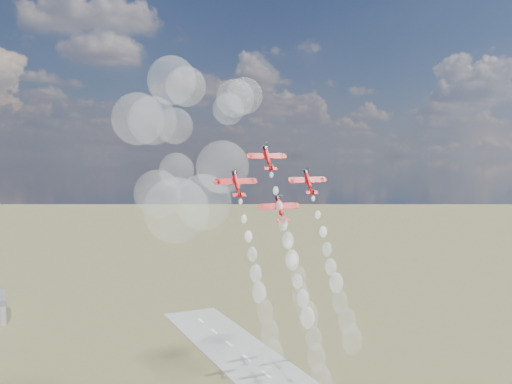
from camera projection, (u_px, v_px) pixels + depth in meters
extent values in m
cylinder|color=red|center=(267.00, 156.00, 169.58)|extent=(1.38, 3.70, 5.15)
cylinder|color=black|center=(265.00, 148.00, 170.64)|extent=(1.58, 1.86, 1.63)
cube|color=red|center=(267.00, 156.00, 169.98)|extent=(12.03, 1.15, 1.83)
cube|color=white|center=(257.00, 156.00, 168.69)|extent=(4.73, 0.29, 0.49)
cube|color=white|center=(276.00, 156.00, 171.46)|extent=(4.73, 0.29, 0.49)
cube|color=red|center=(271.00, 168.00, 167.77)|extent=(4.34, 0.63, 1.01)
cube|color=red|center=(272.00, 168.00, 167.08)|extent=(0.14, 2.09, 1.94)
ellipsoid|color=silver|center=(268.00, 156.00, 169.10)|extent=(1.08, 2.04, 2.61)
cone|color=red|center=(270.00, 166.00, 168.15)|extent=(1.38, 2.45, 2.91)
cylinder|color=red|center=(236.00, 182.00, 160.98)|extent=(1.38, 3.70, 5.15)
cylinder|color=black|center=(235.00, 173.00, 162.04)|extent=(1.58, 1.86, 1.63)
cube|color=red|center=(236.00, 181.00, 161.38)|extent=(12.03, 1.15, 1.83)
cube|color=white|center=(225.00, 182.00, 160.09)|extent=(4.73, 0.29, 0.49)
cube|color=white|center=(246.00, 181.00, 162.86)|extent=(4.73, 0.29, 0.49)
cube|color=red|center=(239.00, 195.00, 159.17)|extent=(4.34, 0.63, 1.01)
cube|color=red|center=(240.00, 194.00, 158.48)|extent=(0.14, 2.09, 1.94)
ellipsoid|color=silver|center=(237.00, 181.00, 160.50)|extent=(1.08, 2.04, 2.61)
cone|color=red|center=(239.00, 193.00, 159.55)|extent=(1.38, 2.45, 2.91)
cylinder|color=red|center=(308.00, 180.00, 171.55)|extent=(1.38, 3.70, 5.15)
cylinder|color=black|center=(306.00, 172.00, 172.60)|extent=(1.58, 1.86, 1.63)
cube|color=red|center=(308.00, 180.00, 171.94)|extent=(12.03, 1.15, 1.83)
cube|color=white|center=(298.00, 180.00, 170.66)|extent=(4.73, 0.29, 0.49)
cube|color=white|center=(316.00, 180.00, 173.43)|extent=(4.73, 0.29, 0.49)
cube|color=red|center=(312.00, 192.00, 169.73)|extent=(4.34, 0.63, 1.01)
cube|color=red|center=(313.00, 192.00, 169.05)|extent=(0.14, 2.09, 1.94)
ellipsoid|color=silver|center=(309.00, 180.00, 171.06)|extent=(1.08, 2.04, 2.61)
cone|color=red|center=(311.00, 190.00, 170.11)|extent=(1.38, 2.45, 2.91)
cylinder|color=red|center=(280.00, 207.00, 162.95)|extent=(1.38, 3.70, 5.15)
cylinder|color=black|center=(278.00, 198.00, 164.00)|extent=(1.58, 1.86, 1.63)
cube|color=red|center=(279.00, 206.00, 163.34)|extent=(12.03, 1.15, 1.83)
cube|color=white|center=(269.00, 207.00, 162.06)|extent=(4.73, 0.29, 0.49)
cube|color=white|center=(288.00, 206.00, 164.83)|extent=(4.73, 0.29, 0.49)
cube|color=red|center=(283.00, 220.00, 161.13)|extent=(4.34, 0.63, 1.01)
cube|color=red|center=(285.00, 220.00, 160.45)|extent=(0.14, 2.09, 1.94)
ellipsoid|color=silver|center=(281.00, 206.00, 162.46)|extent=(1.08, 2.04, 2.61)
cone|color=red|center=(283.00, 218.00, 161.51)|extent=(1.38, 2.45, 2.91)
sphere|color=white|center=(271.00, 175.00, 167.12)|extent=(1.05, 1.05, 1.05)
sphere|color=white|center=(276.00, 191.00, 164.83)|extent=(1.56, 1.56, 1.56)
sphere|color=white|center=(279.00, 207.00, 162.94)|extent=(2.08, 2.08, 2.08)
sphere|color=white|center=(283.00, 224.00, 160.90)|extent=(2.59, 2.59, 2.59)
sphere|color=white|center=(288.00, 241.00, 158.82)|extent=(3.10, 3.10, 3.10)
sphere|color=white|center=(292.00, 260.00, 156.67)|extent=(3.61, 3.61, 3.61)
sphere|color=white|center=(298.00, 277.00, 154.64)|extent=(4.12, 4.12, 4.12)
sphere|color=white|center=(301.00, 296.00, 152.29)|extent=(4.63, 4.63, 4.63)
sphere|color=white|center=(308.00, 316.00, 150.20)|extent=(5.14, 5.14, 5.14)
sphere|color=white|center=(241.00, 202.00, 158.55)|extent=(1.05, 1.05, 1.05)
sphere|color=white|center=(244.00, 219.00, 156.46)|extent=(1.56, 1.56, 1.56)
sphere|color=white|center=(248.00, 237.00, 154.21)|extent=(2.08, 2.08, 2.08)
sphere|color=white|center=(252.00, 254.00, 152.12)|extent=(2.59, 2.59, 2.59)
sphere|color=white|center=(256.00, 273.00, 149.92)|extent=(3.10, 3.10, 3.10)
sphere|color=white|center=(259.00, 293.00, 148.08)|extent=(3.61, 3.61, 3.61)
sphere|color=white|center=(265.00, 311.00, 146.23)|extent=(4.12, 4.12, 4.12)
sphere|color=white|center=(270.00, 333.00, 143.56)|extent=(4.63, 4.63, 4.63)
sphere|color=white|center=(273.00, 355.00, 141.72)|extent=(5.14, 5.14, 5.14)
sphere|color=white|center=(313.00, 198.00, 168.98)|extent=(1.05, 1.05, 1.05)
sphere|color=white|center=(318.00, 215.00, 167.13)|extent=(1.56, 1.56, 1.56)
sphere|color=white|center=(323.00, 232.00, 164.75)|extent=(2.08, 2.08, 2.08)
sphere|color=white|center=(327.00, 249.00, 162.72)|extent=(2.59, 2.59, 2.59)
sphere|color=white|center=(331.00, 267.00, 160.71)|extent=(3.10, 3.10, 3.10)
sphere|color=white|center=(336.00, 283.00, 158.91)|extent=(3.61, 3.61, 3.61)
sphere|color=white|center=(340.00, 302.00, 156.43)|extent=(4.12, 4.12, 4.12)
sphere|color=white|center=(347.00, 321.00, 155.13)|extent=(4.63, 4.63, 4.63)
sphere|color=white|center=(352.00, 340.00, 151.80)|extent=(5.14, 5.14, 5.14)
sphere|color=white|center=(285.00, 227.00, 160.50)|extent=(1.05, 1.05, 1.05)
sphere|color=white|center=(289.00, 244.00, 158.49)|extent=(1.56, 1.56, 1.56)
sphere|color=white|center=(293.00, 261.00, 156.33)|extent=(2.08, 2.08, 2.08)
sphere|color=white|center=(298.00, 281.00, 153.82)|extent=(2.59, 2.59, 2.59)
sphere|color=white|center=(303.00, 298.00, 152.08)|extent=(3.10, 3.10, 3.10)
sphere|color=white|center=(307.00, 317.00, 149.90)|extent=(3.61, 3.61, 3.61)
sphere|color=white|center=(314.00, 338.00, 148.01)|extent=(4.12, 4.12, 4.12)
sphere|color=white|center=(316.00, 358.00, 145.90)|extent=(4.63, 4.63, 4.63)
sphere|color=white|center=(322.00, 381.00, 143.17)|extent=(5.14, 5.14, 5.14)
sphere|color=white|center=(186.00, 87.00, 165.71)|extent=(12.30, 12.30, 12.30)
sphere|color=white|center=(177.00, 170.00, 176.78)|extent=(11.38, 11.38, 11.38)
sphere|color=white|center=(138.00, 119.00, 164.05)|extent=(15.98, 15.98, 15.98)
sphere|color=white|center=(244.00, 96.00, 184.18)|extent=(12.56, 12.56, 12.56)
sphere|color=white|center=(152.00, 121.00, 169.88)|extent=(15.41, 15.41, 15.41)
sphere|color=white|center=(228.00, 109.00, 182.93)|extent=(10.71, 10.71, 10.71)
sphere|color=white|center=(175.00, 126.00, 170.82)|extent=(11.54, 11.54, 11.54)
sphere|color=white|center=(203.00, 202.00, 178.03)|extent=(18.63, 18.63, 18.63)
sphere|color=white|center=(223.00, 167.00, 191.34)|extent=(18.86, 18.86, 18.86)
sphere|color=white|center=(176.00, 210.00, 170.98)|extent=(20.98, 20.98, 20.98)
sphere|color=white|center=(158.00, 193.00, 176.09)|extent=(15.38, 15.38, 15.38)
sphere|color=white|center=(235.00, 98.00, 182.33)|extent=(12.94, 12.94, 12.94)
sphere|color=white|center=(172.00, 80.00, 163.52)|extent=(14.79, 14.79, 14.79)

